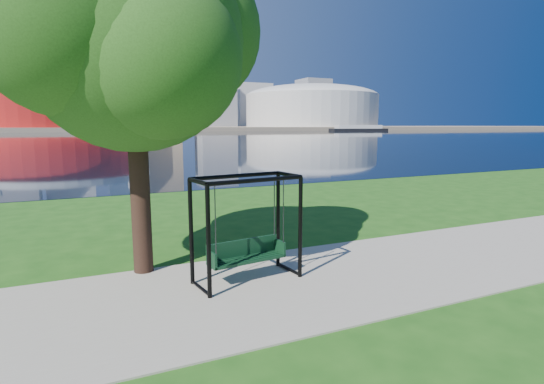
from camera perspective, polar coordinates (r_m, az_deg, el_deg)
ground at (r=8.76m, az=-0.83°, el=-11.52°), size 900.00×900.00×0.00m
path at (r=8.33m, az=0.58°, el=-12.52°), size 120.00×4.00×0.03m
river at (r=109.61m, az=-22.89°, el=6.69°), size 900.00×180.00×0.02m
far_bank at (r=313.55m, az=-24.09°, el=7.84°), size 900.00×228.00×2.00m
stadium at (r=242.87m, az=-26.50°, el=10.70°), size 83.00×83.00×32.00m
arena at (r=279.47m, az=5.35°, el=11.58°), size 84.00×84.00×26.56m
skyline at (r=328.56m, az=-25.28°, el=13.89°), size 392.00×66.00×96.50m
swing at (r=8.33m, az=-3.47°, el=-5.27°), size 2.16×1.17×2.11m
park_tree at (r=9.20m, az=-18.65°, el=19.54°), size 5.59×5.05×6.95m
barge at (r=230.91m, az=11.54°, el=8.39°), size 31.47×13.45×3.05m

